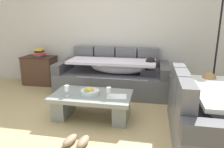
{
  "coord_description": "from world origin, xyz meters",
  "views": [
    {
      "loc": [
        0.94,
        -2.55,
        1.54
      ],
      "look_at": [
        0.25,
        1.01,
        0.55
      ],
      "focal_mm": 34.7,
      "sensor_mm": 36.0,
      "label": 1
    }
  ],
  "objects_px": {
    "open_magazine": "(117,97)",
    "pair_of_shoes": "(77,141)",
    "couch_along_wall": "(114,76)",
    "fruit_bowl": "(90,92)",
    "couch_near_window": "(209,116)",
    "book_stack_on_cabinet": "(40,53)",
    "side_cabinet": "(40,70)",
    "wine_glass_near_right": "(109,91)",
    "coffee_table": "(92,103)",
    "floor_lamp": "(215,40)",
    "wine_glass_near_left": "(67,89)"
  },
  "relations": [
    {
      "from": "coffee_table",
      "to": "book_stack_on_cabinet",
      "type": "distance_m",
      "value": 2.19
    },
    {
      "from": "wine_glass_near_right",
      "to": "book_stack_on_cabinet",
      "type": "height_order",
      "value": "book_stack_on_cabinet"
    },
    {
      "from": "coffee_table",
      "to": "fruit_bowl",
      "type": "xyz_separation_m",
      "value": [
        -0.02,
        -0.02,
        0.18
      ]
    },
    {
      "from": "pair_of_shoes",
      "to": "book_stack_on_cabinet",
      "type": "bearing_deg",
      "value": 126.62
    },
    {
      "from": "couch_near_window",
      "to": "book_stack_on_cabinet",
      "type": "height_order",
      "value": "couch_near_window"
    },
    {
      "from": "couch_along_wall",
      "to": "open_magazine",
      "type": "bearing_deg",
      "value": -77.67
    },
    {
      "from": "couch_near_window",
      "to": "wine_glass_near_right",
      "type": "relative_size",
      "value": 10.3
    },
    {
      "from": "couch_near_window",
      "to": "book_stack_on_cabinet",
      "type": "bearing_deg",
      "value": 61.22
    },
    {
      "from": "wine_glass_near_right",
      "to": "side_cabinet",
      "type": "xyz_separation_m",
      "value": [
        -1.93,
        1.54,
        -0.17
      ]
    },
    {
      "from": "open_magazine",
      "to": "floor_lamp",
      "type": "relative_size",
      "value": 0.14
    },
    {
      "from": "coffee_table",
      "to": "wine_glass_near_left",
      "type": "distance_m",
      "value": 0.45
    },
    {
      "from": "couch_near_window",
      "to": "floor_lamp",
      "type": "bearing_deg",
      "value": -13.15
    },
    {
      "from": "open_magazine",
      "to": "wine_glass_near_left",
      "type": "bearing_deg",
      "value": -179.05
    },
    {
      "from": "couch_along_wall",
      "to": "open_magazine",
      "type": "relative_size",
      "value": 7.95
    },
    {
      "from": "couch_near_window",
      "to": "coffee_table",
      "type": "height_order",
      "value": "couch_near_window"
    },
    {
      "from": "wine_glass_near_left",
      "to": "coffee_table",
      "type": "bearing_deg",
      "value": 24.09
    },
    {
      "from": "couch_along_wall",
      "to": "fruit_bowl",
      "type": "relative_size",
      "value": 7.95
    },
    {
      "from": "couch_along_wall",
      "to": "open_magazine",
      "type": "xyz_separation_m",
      "value": [
        0.27,
        -1.24,
        0.05
      ]
    },
    {
      "from": "side_cabinet",
      "to": "floor_lamp",
      "type": "xyz_separation_m",
      "value": [
        3.57,
        -0.38,
        0.8
      ]
    },
    {
      "from": "wine_glass_near_right",
      "to": "couch_along_wall",
      "type": "bearing_deg",
      "value": 97.19
    },
    {
      "from": "couch_along_wall",
      "to": "floor_lamp",
      "type": "bearing_deg",
      "value": -4.72
    },
    {
      "from": "book_stack_on_cabinet",
      "to": "side_cabinet",
      "type": "bearing_deg",
      "value": 176.74
    },
    {
      "from": "fruit_bowl",
      "to": "wine_glass_near_right",
      "type": "height_order",
      "value": "wine_glass_near_right"
    },
    {
      "from": "open_magazine",
      "to": "pair_of_shoes",
      "type": "relative_size",
      "value": 0.85
    },
    {
      "from": "fruit_bowl",
      "to": "wine_glass_near_right",
      "type": "relative_size",
      "value": 1.69
    },
    {
      "from": "wine_glass_near_left",
      "to": "open_magazine",
      "type": "xyz_separation_m",
      "value": [
        0.73,
        0.1,
        -0.11
      ]
    },
    {
      "from": "coffee_table",
      "to": "open_magazine",
      "type": "height_order",
      "value": "open_magazine"
    },
    {
      "from": "coffee_table",
      "to": "fruit_bowl",
      "type": "bearing_deg",
      "value": -135.55
    },
    {
      "from": "coffee_table",
      "to": "side_cabinet",
      "type": "xyz_separation_m",
      "value": [
        -1.64,
        1.42,
        0.08
      ]
    },
    {
      "from": "fruit_bowl",
      "to": "wine_glass_near_left",
      "type": "relative_size",
      "value": 1.69
    },
    {
      "from": "fruit_bowl",
      "to": "wine_glass_near_right",
      "type": "distance_m",
      "value": 0.33
    },
    {
      "from": "wine_glass_near_right",
      "to": "floor_lamp",
      "type": "distance_m",
      "value": 2.1
    },
    {
      "from": "couch_near_window",
      "to": "side_cabinet",
      "type": "height_order",
      "value": "couch_near_window"
    },
    {
      "from": "book_stack_on_cabinet",
      "to": "wine_glass_near_right",
      "type": "bearing_deg",
      "value": -39.08
    },
    {
      "from": "coffee_table",
      "to": "floor_lamp",
      "type": "relative_size",
      "value": 0.62
    },
    {
      "from": "wine_glass_near_left",
      "to": "wine_glass_near_right",
      "type": "bearing_deg",
      "value": 3.19
    },
    {
      "from": "floor_lamp",
      "to": "open_magazine",
      "type": "bearing_deg",
      "value": -144.55
    },
    {
      "from": "open_magazine",
      "to": "book_stack_on_cabinet",
      "type": "bearing_deg",
      "value": 136.72
    },
    {
      "from": "couch_near_window",
      "to": "fruit_bowl",
      "type": "height_order",
      "value": "couch_near_window"
    },
    {
      "from": "couch_near_window",
      "to": "book_stack_on_cabinet",
      "type": "distance_m",
      "value": 3.68
    },
    {
      "from": "couch_along_wall",
      "to": "open_magazine",
      "type": "distance_m",
      "value": 1.27
    },
    {
      "from": "open_magazine",
      "to": "pair_of_shoes",
      "type": "height_order",
      "value": "open_magazine"
    },
    {
      "from": "open_magazine",
      "to": "book_stack_on_cabinet",
      "type": "distance_m",
      "value": 2.5
    },
    {
      "from": "wine_glass_near_right",
      "to": "floor_lamp",
      "type": "height_order",
      "value": "floor_lamp"
    },
    {
      "from": "coffee_table",
      "to": "book_stack_on_cabinet",
      "type": "bearing_deg",
      "value": 138.46
    },
    {
      "from": "coffee_table",
      "to": "open_magazine",
      "type": "bearing_deg",
      "value": -7.01
    },
    {
      "from": "side_cabinet",
      "to": "book_stack_on_cabinet",
      "type": "bearing_deg",
      "value": -3.26
    },
    {
      "from": "wine_glass_near_left",
      "to": "side_cabinet",
      "type": "bearing_deg",
      "value": 129.81
    },
    {
      "from": "fruit_bowl",
      "to": "open_magazine",
      "type": "xyz_separation_m",
      "value": [
        0.42,
        -0.02,
        -0.04
      ]
    },
    {
      "from": "couch_near_window",
      "to": "coffee_table",
      "type": "bearing_deg",
      "value": 77.95
    }
  ]
}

